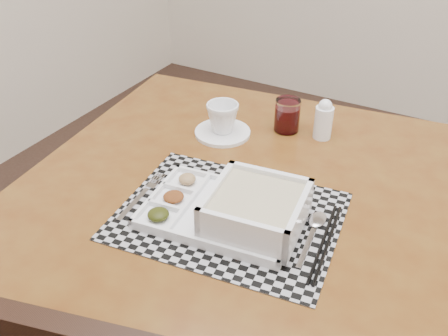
{
  "coord_description": "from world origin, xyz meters",
  "views": [
    {
      "loc": [
        -0.43,
        -0.4,
        1.42
      ],
      "look_at": [
        -0.86,
        0.36,
        0.84
      ],
      "focal_mm": 40.0,
      "sensor_mm": 36.0,
      "label": 1
    }
  ],
  "objects": [
    {
      "name": "dining_table",
      "position": [
        -0.85,
        0.43,
        0.67
      ],
      "size": [
        1.11,
        1.11,
        0.75
      ],
      "color": "#572A0F",
      "rests_on": "ground"
    },
    {
      "name": "placemat",
      "position": [
        -0.83,
        0.33,
        0.75
      ],
      "size": [
        0.5,
        0.4,
        0.0
      ],
      "primitive_type": "cube",
      "rotation": [
        0.0,
        0.0,
        0.12
      ],
      "color": "#9C9BA3",
      "rests_on": "dining_table"
    },
    {
      "name": "serving_tray",
      "position": [
        -0.78,
        0.32,
        0.78
      ],
      "size": [
        0.35,
        0.26,
        0.09
      ],
      "color": "white",
      "rests_on": "placemat"
    },
    {
      "name": "fork",
      "position": [
        -1.03,
        0.29,
        0.75
      ],
      "size": [
        0.04,
        0.19,
        0.0
      ],
      "color": "silver",
      "rests_on": "placemat"
    },
    {
      "name": "spoon",
      "position": [
        -0.65,
        0.39,
        0.75
      ],
      "size": [
        0.04,
        0.18,
        0.01
      ],
      "color": "silver",
      "rests_on": "placemat"
    },
    {
      "name": "chopsticks",
      "position": [
        -0.62,
        0.34,
        0.75
      ],
      "size": [
        0.05,
        0.24,
        0.01
      ],
      "color": "black",
      "rests_on": "placemat"
    },
    {
      "name": "saucer",
      "position": [
        -1.01,
        0.62,
        0.75
      ],
      "size": [
        0.15,
        0.15,
        0.01
      ],
      "primitive_type": "cylinder",
      "color": "white",
      "rests_on": "dining_table"
    },
    {
      "name": "cup",
      "position": [
        -1.01,
        0.62,
        0.8
      ],
      "size": [
        0.1,
        0.1,
        0.08
      ],
      "primitive_type": "imported",
      "rotation": [
        0.0,
        0.0,
        -0.22
      ],
      "color": "white",
      "rests_on": "saucer"
    },
    {
      "name": "juice_glass",
      "position": [
        -0.87,
        0.73,
        0.79
      ],
      "size": [
        0.07,
        0.07,
        0.09
      ],
      "color": "white",
      "rests_on": "dining_table"
    },
    {
      "name": "creamer_bottle",
      "position": [
        -0.77,
        0.74,
        0.8
      ],
      "size": [
        0.05,
        0.05,
        0.11
      ],
      "color": "white",
      "rests_on": "dining_table"
    }
  ]
}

